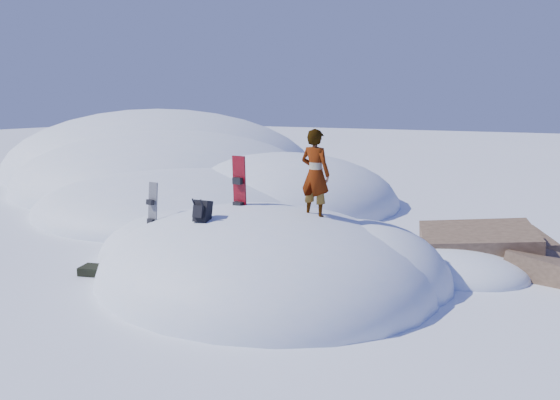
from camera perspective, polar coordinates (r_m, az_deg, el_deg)
The scene contains 9 objects.
ground at distance 11.11m, azimuth -1.90°, elevation -8.38°, with size 120.00×120.00×0.00m, color white.
snow_mound at distance 11.39m, azimuth -2.04°, elevation -7.91°, with size 8.00×6.00×3.00m.
snow_ridge at distance 24.89m, azimuth -11.18°, elevation 1.86°, with size 21.50×18.50×6.40m.
rock_outcrop at distance 12.69m, azimuth 20.13°, elevation -6.56°, with size 4.68×4.41×1.68m.
snowboard_red at distance 11.11m, azimuth -4.27°, elevation 0.46°, with size 0.32×0.19×1.66m.
snowboard_dark at distance 11.69m, azimuth -13.22°, elevation -1.41°, with size 0.27×0.21×1.35m.
backpack at distance 10.20m, azimuth -8.15°, elevation -1.17°, with size 0.31×0.35×0.49m.
gear_pile at distance 12.04m, azimuth -18.44°, elevation -6.90°, with size 0.83×0.64×0.22m.
person at distance 10.35m, azimuth 3.69°, elevation 2.74°, with size 0.62×0.41×1.70m, color slate.
Camera 1 is at (5.35, -9.07, 3.55)m, focal length 35.00 mm.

